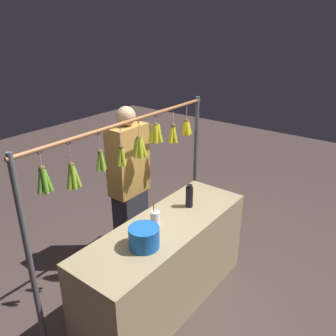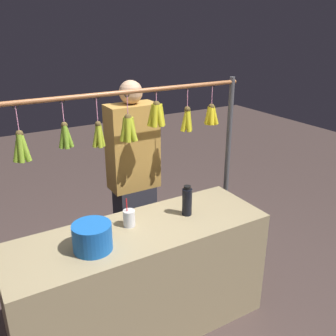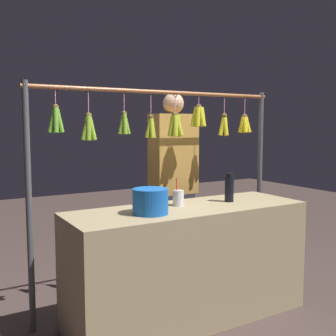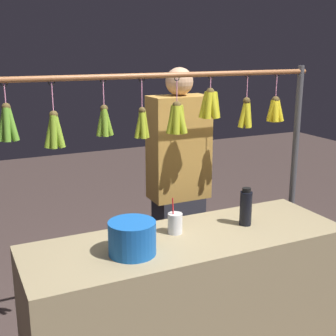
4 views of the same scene
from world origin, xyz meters
The scene contains 7 objects.
ground_plane centered at (0.00, 0.00, 0.00)m, with size 12.00×12.00×0.00m, color #473733.
market_counter centered at (0.00, 0.00, 0.43)m, with size 1.83×0.61×0.86m, color tan.
display_rack centered at (-0.03, -0.39, 1.30)m, with size 2.19×0.14×1.76m.
water_bottle centered at (-0.40, -0.02, 0.96)m, with size 0.07×0.07×0.23m.
blue_bucket centered at (0.36, 0.06, 0.94)m, with size 0.24×0.24×0.17m, color blue.
drink_cup centered at (0.04, -0.09, 0.91)m, with size 0.08×0.08×0.21m.
vendor_person centered at (-0.30, -0.71, 0.87)m, with size 0.42×0.23×1.75m.
Camera 2 is at (0.97, 2.02, 2.18)m, focal length 40.09 mm.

